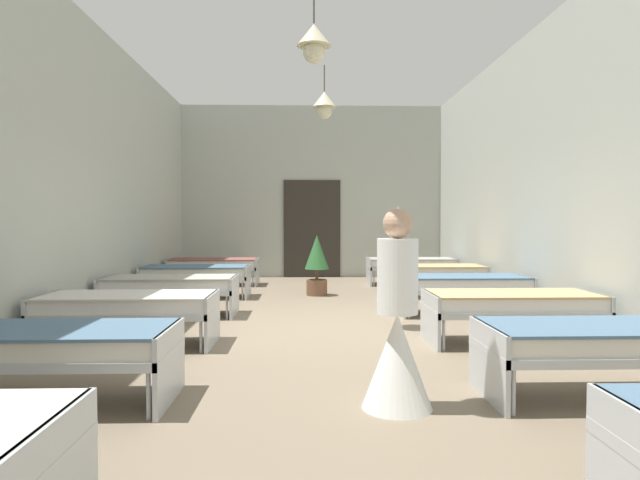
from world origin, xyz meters
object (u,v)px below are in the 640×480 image
(bed_right_row_3, at_px, (462,285))
(bed_left_row_4, at_px, (196,273))
(potted_plant, at_px, (317,261))
(bed_left_row_2, at_px, (128,306))
(bed_right_row_5, at_px, (411,264))
(nurse_near_aisle, at_px, (397,337))
(bed_left_row_3, at_px, (170,286))
(bed_right_row_1, at_px, (606,342))
(bed_left_row_1, at_px, (45,346))
(bed_right_row_4, at_px, (432,273))
(bed_right_row_2, at_px, (512,304))
(bed_left_row_5, at_px, (214,265))

(bed_right_row_3, relative_size, bed_left_row_4, 1.00)
(potted_plant, bearing_deg, bed_left_row_2, -118.54)
(bed_left_row_2, relative_size, bed_right_row_5, 1.00)
(nurse_near_aisle, height_order, potted_plant, nurse_near_aisle)
(bed_right_row_3, bearing_deg, nurse_near_aisle, -112.74)
(bed_left_row_3, distance_m, potted_plant, 3.06)
(bed_right_row_1, relative_size, nurse_near_aisle, 1.28)
(bed_right_row_3, height_order, bed_left_row_4, same)
(bed_left_row_1, distance_m, nurse_near_aisle, 2.64)
(bed_left_row_3, xyz_separation_m, bed_right_row_4, (4.30, 1.90, 0.00))
(bed_left_row_1, relative_size, bed_right_row_4, 1.00)
(bed_right_row_2, relative_size, bed_right_row_3, 1.00)
(bed_left_row_4, bearing_deg, bed_left_row_2, -90.00)
(bed_right_row_4, bearing_deg, bed_right_row_1, -90.00)
(bed_right_row_4, distance_m, nurse_near_aisle, 6.11)
(bed_right_row_1, xyz_separation_m, potted_plant, (-2.11, 5.93, 0.20))
(bed_left_row_1, height_order, bed_right_row_1, same)
(bed_right_row_4, distance_m, potted_plant, 2.13)
(potted_plant, bearing_deg, bed_right_row_4, -6.10)
(bed_left_row_3, distance_m, bed_right_row_4, 4.70)
(bed_left_row_4, xyz_separation_m, bed_right_row_4, (4.30, 0.00, 0.00))
(bed_left_row_4, bearing_deg, bed_right_row_5, 23.84)
(bed_right_row_2, height_order, bed_right_row_3, same)
(bed_right_row_1, distance_m, bed_right_row_5, 7.60)
(bed_left_row_1, bearing_deg, nurse_near_aisle, -3.78)
(bed_right_row_1, relative_size, bed_right_row_4, 1.00)
(bed_right_row_3, relative_size, potted_plant, 1.68)
(bed_right_row_5, bearing_deg, potted_plant, -141.57)
(bed_left_row_1, height_order, bed_left_row_4, same)
(bed_right_row_3, bearing_deg, bed_left_row_3, 180.00)
(bed_right_row_3, distance_m, bed_right_row_5, 3.80)
(bed_right_row_3, distance_m, bed_right_row_4, 1.90)
(bed_right_row_3, distance_m, bed_left_row_4, 4.70)
(bed_right_row_3, relative_size, bed_left_row_5, 1.00)
(bed_right_row_1, bearing_deg, bed_left_row_5, 119.50)
(bed_right_row_1, bearing_deg, bed_right_row_3, 90.00)
(bed_left_row_2, height_order, bed_left_row_5, same)
(bed_right_row_1, distance_m, nurse_near_aisle, 1.68)
(bed_left_row_1, distance_m, bed_right_row_4, 7.14)
(bed_right_row_1, xyz_separation_m, nurse_near_aisle, (-1.67, -0.17, 0.09))
(bed_right_row_5, bearing_deg, bed_left_row_4, -156.16)
(bed_left_row_5, relative_size, potted_plant, 1.68)
(bed_right_row_1, relative_size, bed_left_row_2, 1.00)
(bed_left_row_4, bearing_deg, bed_right_row_2, -41.47)
(bed_left_row_3, distance_m, nurse_near_aisle, 4.77)
(bed_right_row_5, bearing_deg, bed_right_row_1, -90.00)
(bed_left_row_3, height_order, bed_right_row_4, same)
(bed_left_row_3, bearing_deg, nurse_near_aisle, -56.47)
(bed_right_row_3, distance_m, potted_plant, 3.00)
(bed_left_row_5, height_order, potted_plant, potted_plant)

